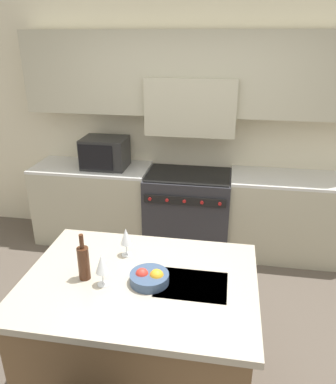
{
  "coord_description": "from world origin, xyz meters",
  "views": [
    {
      "loc": [
        0.43,
        -2.23,
        2.35
      ],
      "look_at": [
        -0.04,
        0.54,
        1.17
      ],
      "focal_mm": 35.0,
      "sensor_mm": 36.0,
      "label": 1
    }
  ],
  "objects": [
    {
      "name": "back_counter",
      "position": [
        0.0,
        1.7,
        0.47
      ],
      "size": [
        3.64,
        0.62,
        0.94
      ],
      "color": "#B2AD93",
      "rests_on": "ground_plane"
    },
    {
      "name": "wine_glass_near",
      "position": [
        -0.29,
        -0.4,
        1.06
      ],
      "size": [
        0.08,
        0.08,
        0.21
      ],
      "color": "white",
      "rests_on": "kitchen_island"
    },
    {
      "name": "fruit_bowl",
      "position": [
        -0.01,
        -0.33,
        0.96
      ],
      "size": [
        0.25,
        0.25,
        0.1
      ],
      "color": "#384C6B",
      "rests_on": "kitchen_island"
    },
    {
      "name": "wine_bottle",
      "position": [
        -0.43,
        -0.36,
        1.04
      ],
      "size": [
        0.07,
        0.07,
        0.32
      ],
      "color": "#422314",
      "rests_on": "kitchen_island"
    },
    {
      "name": "microwave",
      "position": [
        -0.97,
        1.69,
        1.11
      ],
      "size": [
        0.5,
        0.39,
        0.34
      ],
      "color": "black",
      "rests_on": "back_counter"
    },
    {
      "name": "range_stove",
      "position": [
        0.0,
        1.67,
        0.46
      ],
      "size": [
        0.95,
        0.7,
        0.92
      ],
      "color": "#2D2D33",
      "rests_on": "ground_plane"
    },
    {
      "name": "back_cabinetry",
      "position": [
        0.0,
        1.95,
        1.6
      ],
      "size": [
        10.0,
        0.46,
        2.7
      ],
      "color": "beige",
      "rests_on": "ground_plane"
    },
    {
      "name": "wine_glass_far",
      "position": [
        -0.24,
        -0.05,
        1.06
      ],
      "size": [
        0.08,
        0.08,
        0.21
      ],
      "color": "white",
      "rests_on": "kitchen_island"
    },
    {
      "name": "kitchen_island",
      "position": [
        -0.08,
        -0.31,
        0.46
      ],
      "size": [
        1.48,
        1.09,
        0.92
      ],
      "color": "brown",
      "rests_on": "ground_plane"
    },
    {
      "name": "ground_plane",
      "position": [
        0.0,
        0.0,
        0.0
      ],
      "size": [
        10.0,
        10.0,
        0.0
      ],
      "primitive_type": "plane",
      "color": "brown"
    }
  ]
}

